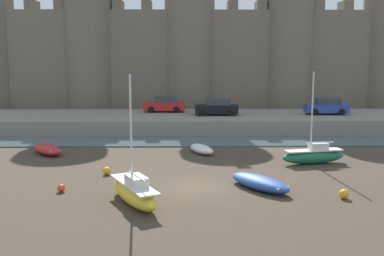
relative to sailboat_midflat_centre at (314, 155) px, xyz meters
name	(u,v)px	position (x,y,z in m)	size (l,w,h in m)	color
ground_plane	(195,186)	(-7.82, -5.13, -0.57)	(160.00, 160.00, 0.00)	#423528
water_channel	(192,141)	(-7.82, 7.87, -0.52)	(80.00, 4.50, 0.10)	#47565B
quay_road	(191,122)	(-7.82, 15.12, 0.13)	(59.01, 10.00, 1.40)	gray
castle	(190,49)	(-7.82, 25.44, 7.39)	(53.54, 6.53, 20.51)	#706354
sailboat_midflat_centre	(314,155)	(0.00, 0.00, 0.00)	(4.45, 1.92, 5.97)	#1E6B47
rowboat_foreground_right	(202,149)	(-7.19, 3.36, -0.24)	(2.21, 3.07, 0.63)	silver
rowboat_foreground_centre	(260,182)	(-4.47, -5.73, -0.21)	(3.47, 4.08, 0.70)	#234793
sailboat_midflat_right	(134,192)	(-10.77, -8.12, 0.03)	(3.13, 4.73, 6.07)	yellow
rowboat_foreground_left	(47,149)	(-18.25, 3.20, -0.19)	(3.21, 3.59, 0.72)	red
mooring_buoy_mid_mud	(107,171)	(-13.01, -2.64, -0.34)	(0.47, 0.47, 0.47)	orange
mooring_buoy_near_channel	(344,194)	(-0.63, -7.45, -0.34)	(0.47, 0.47, 0.47)	orange
mooring_buoy_near_shore	(61,188)	(-14.74, -6.09, -0.37)	(0.41, 0.41, 0.41)	#E04C1E
car_quay_east	(327,106)	(5.49, 15.05, 1.60)	(4.15, 1.99, 1.62)	#263F99
car_quay_west	(165,104)	(-10.46, 17.31, 1.60)	(4.15, 1.99, 1.62)	red
car_quay_centre_west	(217,107)	(-5.31, 14.60, 1.60)	(4.15, 1.99, 1.62)	black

